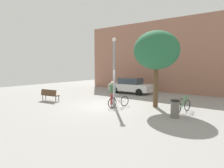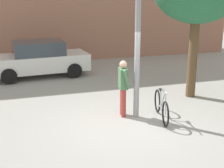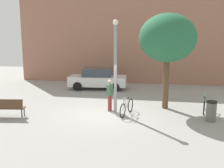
% 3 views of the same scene
% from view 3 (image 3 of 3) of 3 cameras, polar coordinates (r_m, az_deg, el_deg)
% --- Properties ---
extents(ground_plane, '(36.00, 36.00, 0.00)m').
position_cam_3_polar(ground_plane, '(13.69, -0.88, -6.40)').
color(ground_plane, gray).
extents(building_facade, '(18.96, 2.00, 7.52)m').
position_cam_3_polar(building_facade, '(22.97, 3.99, 9.93)').
color(building_facade, '#9E6B56').
rests_on(building_facade, ground_plane).
extents(lamppost, '(0.28, 0.28, 4.72)m').
position_cam_3_polar(lamppost, '(13.48, 0.73, 4.69)').
color(lamppost, gray).
rests_on(lamppost, ground_plane).
extents(person_by_lamppost, '(0.34, 0.62, 1.67)m').
position_cam_3_polar(person_by_lamppost, '(14.01, -0.47, -1.92)').
color(person_by_lamppost, '#9E3833').
rests_on(person_by_lamppost, ground_plane).
extents(park_bench, '(1.65, 0.69, 0.92)m').
position_cam_3_polar(park_bench, '(13.97, -21.47, -4.47)').
color(park_bench, '#513823').
rests_on(park_bench, ground_plane).
extents(plaza_tree, '(3.02, 3.02, 5.10)m').
position_cam_3_polar(plaza_tree, '(14.50, 11.79, 9.53)').
color(plaza_tree, brown).
rests_on(plaza_tree, ground_plane).
extents(bicycle_green, '(0.37, 1.79, 0.97)m').
position_cam_3_polar(bicycle_green, '(14.71, 19.14, -4.24)').
color(bicycle_green, black).
rests_on(bicycle_green, ground_plane).
extents(bicycle_silver, '(0.48, 1.77, 0.97)m').
position_cam_3_polar(bicycle_silver, '(13.46, 3.16, -5.00)').
color(bicycle_silver, black).
rests_on(bicycle_silver, ground_plane).
extents(parked_car_white, '(4.32, 2.06, 1.55)m').
position_cam_3_polar(parked_car_white, '(19.75, -3.05, 1.15)').
color(parked_car_white, silver).
rests_on(parked_car_white, ground_plane).
extents(trash_bin, '(0.49, 0.49, 0.97)m').
position_cam_3_polar(trash_bin, '(13.24, 20.47, -5.46)').
color(trash_bin, '#66605B').
rests_on(trash_bin, ground_plane).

